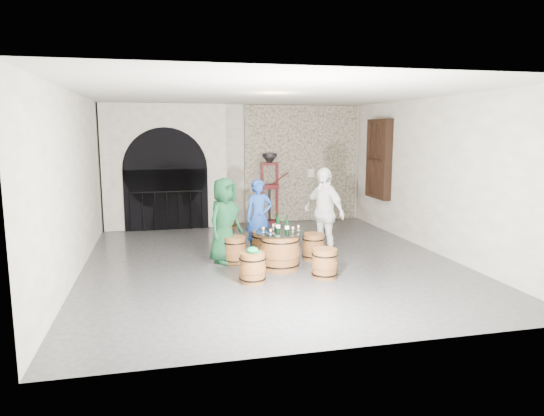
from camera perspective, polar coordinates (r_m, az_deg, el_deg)
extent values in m
plane|color=#303033|center=(9.57, -0.30, -6.16)|extent=(8.00, 8.00, 0.00)
plane|color=silver|center=(13.20, -4.15, 5.11)|extent=(8.00, 0.00, 8.00)
plane|color=silver|center=(5.48, 8.94, -0.75)|extent=(8.00, 0.00, 8.00)
plane|color=silver|center=(9.17, -22.19, 2.66)|extent=(0.00, 8.00, 8.00)
plane|color=silver|center=(10.61, 18.51, 3.66)|extent=(0.00, 8.00, 8.00)
plane|color=beige|center=(9.25, -0.31, 13.31)|extent=(8.00, 8.00, 0.00)
cube|color=#B2A68E|center=(13.53, 3.47, 5.22)|extent=(3.20, 0.12, 3.18)
cube|color=silver|center=(12.79, -12.44, 4.79)|extent=(3.10, 0.50, 3.18)
cube|color=black|center=(12.61, -12.30, 0.96)|extent=(2.10, 0.03, 1.55)
cylinder|color=black|center=(12.53, -12.42, 4.47)|extent=(2.10, 0.03, 2.10)
cylinder|color=black|center=(12.52, -12.32, 1.85)|extent=(1.79, 0.04, 0.04)
cylinder|color=black|center=(12.61, -16.30, -0.51)|extent=(0.02, 0.02, 0.98)
cylinder|color=black|center=(12.60, -14.95, -0.46)|extent=(0.02, 0.02, 0.98)
cylinder|color=black|center=(12.59, -13.60, -0.41)|extent=(0.02, 0.02, 0.98)
cylinder|color=black|center=(12.59, -12.25, -0.36)|extent=(0.02, 0.02, 0.98)
cylinder|color=black|center=(12.60, -10.89, -0.31)|extent=(0.02, 0.02, 0.98)
cylinder|color=black|center=(12.61, -9.54, -0.26)|extent=(0.02, 0.02, 0.98)
cylinder|color=black|center=(12.63, -8.20, -0.21)|extent=(0.02, 0.02, 0.98)
cube|color=black|center=(12.65, 12.45, 5.65)|extent=(0.20, 1.10, 2.00)
cube|color=black|center=(12.63, 12.24, 5.65)|extent=(0.06, 0.88, 1.76)
cube|color=black|center=(12.64, 12.36, 5.65)|extent=(0.22, 0.92, 0.06)
cube|color=black|center=(12.38, 12.94, 5.56)|extent=(0.22, 0.06, 1.80)
cube|color=black|center=(12.64, 12.36, 5.65)|extent=(0.22, 0.06, 1.80)
cube|color=black|center=(12.90, 11.81, 5.74)|extent=(0.22, 0.06, 1.80)
cylinder|color=brown|center=(8.93, 0.94, -5.12)|extent=(0.69, 0.69, 0.65)
cylinder|color=brown|center=(8.93, 0.94, -5.12)|extent=(0.74, 0.74, 0.14)
torus|color=black|center=(8.99, 0.93, -6.50)|extent=(0.74, 0.74, 0.02)
torus|color=black|center=(8.88, 0.94, -3.73)|extent=(0.74, 0.74, 0.02)
cylinder|color=brown|center=(8.85, 0.94, -3.01)|extent=(0.70, 0.70, 0.02)
cylinder|color=black|center=(8.85, 0.94, -2.85)|extent=(0.90, 0.90, 0.01)
cylinder|color=brown|center=(9.35, -4.42, -5.00)|extent=(0.42, 0.42, 0.49)
cylinder|color=brown|center=(9.35, -4.42, -5.00)|extent=(0.45, 0.45, 0.11)
torus|color=black|center=(9.39, -4.41, -5.99)|extent=(0.46, 0.46, 0.02)
torus|color=black|center=(9.31, -4.44, -3.99)|extent=(0.46, 0.46, 0.02)
cylinder|color=brown|center=(9.29, -4.44, -3.46)|extent=(0.43, 0.43, 0.02)
cylinder|color=brown|center=(9.81, -1.07, -4.29)|extent=(0.42, 0.42, 0.49)
cylinder|color=brown|center=(9.81, -1.07, -4.29)|extent=(0.45, 0.45, 0.11)
torus|color=black|center=(9.85, -1.07, -5.24)|extent=(0.46, 0.46, 0.02)
torus|color=black|center=(9.77, -1.07, -3.33)|extent=(0.46, 0.46, 0.02)
cylinder|color=brown|center=(9.75, -1.08, -2.82)|extent=(0.43, 0.43, 0.02)
cylinder|color=brown|center=(9.63, 4.88, -4.58)|extent=(0.42, 0.42, 0.49)
cylinder|color=brown|center=(9.63, 4.88, -4.58)|extent=(0.45, 0.45, 0.11)
torus|color=black|center=(9.67, 4.86, -5.55)|extent=(0.46, 0.46, 0.02)
torus|color=black|center=(9.59, 4.89, -3.61)|extent=(0.46, 0.46, 0.02)
cylinder|color=brown|center=(9.57, 4.90, -3.08)|extent=(0.43, 0.43, 0.02)
cylinder|color=brown|center=(8.46, 6.21, -6.55)|extent=(0.42, 0.42, 0.49)
cylinder|color=brown|center=(8.46, 6.21, -6.55)|extent=(0.45, 0.45, 0.11)
torus|color=black|center=(8.51, 6.19, -7.64)|extent=(0.46, 0.46, 0.02)
torus|color=black|center=(8.41, 6.23, -5.45)|extent=(0.46, 0.46, 0.02)
cylinder|color=brown|center=(8.39, 6.24, -4.86)|extent=(0.43, 0.43, 0.02)
cylinder|color=brown|center=(8.16, -2.31, -7.09)|extent=(0.42, 0.42, 0.49)
cylinder|color=brown|center=(8.16, -2.31, -7.09)|extent=(0.45, 0.45, 0.11)
torus|color=black|center=(8.21, -2.30, -8.21)|extent=(0.46, 0.46, 0.02)
torus|color=black|center=(8.12, -2.31, -5.95)|extent=(0.46, 0.46, 0.02)
cylinder|color=brown|center=(8.10, -2.32, -5.34)|extent=(0.43, 0.43, 0.02)
ellipsoid|color=#0B7C3E|center=(8.08, -2.32, -4.96)|extent=(0.20, 0.20, 0.11)
cylinder|color=#0B7C3E|center=(8.08, -1.72, -5.28)|extent=(0.13, 0.13, 0.01)
imported|color=#103C20|center=(9.33, -5.59, -1.45)|extent=(0.94, 0.93, 1.64)
imported|color=navy|center=(9.93, -1.54, -1.05)|extent=(0.57, 0.38, 1.54)
imported|color=white|center=(9.73, 6.09, -0.53)|extent=(0.86, 1.14, 1.80)
cylinder|color=black|center=(8.84, 0.73, -2.09)|extent=(0.07, 0.07, 0.22)
cylinder|color=white|center=(8.84, 0.73, -2.15)|extent=(0.08, 0.08, 0.06)
cone|color=black|center=(8.81, 0.73, -1.29)|extent=(0.07, 0.07, 0.05)
cylinder|color=black|center=(8.80, 0.73, -0.94)|extent=(0.03, 0.03, 0.07)
cylinder|color=black|center=(8.74, 1.77, -2.22)|extent=(0.07, 0.07, 0.22)
cylinder|color=white|center=(8.74, 1.77, -2.28)|extent=(0.08, 0.08, 0.06)
cone|color=black|center=(8.71, 1.78, -1.41)|extent=(0.07, 0.07, 0.05)
cylinder|color=black|center=(8.70, 1.78, -1.05)|extent=(0.03, 0.03, 0.07)
cylinder|color=black|center=(8.95, 0.60, -1.94)|extent=(0.07, 0.07, 0.22)
cylinder|color=white|center=(8.95, 0.60, -2.00)|extent=(0.08, 0.08, 0.06)
cone|color=black|center=(8.93, 0.60, -1.15)|extent=(0.07, 0.07, 0.05)
cylinder|color=black|center=(8.92, 0.61, -0.80)|extent=(0.03, 0.03, 0.07)
cylinder|color=brown|center=(12.61, -5.36, -1.02)|extent=(0.43, 0.43, 0.61)
cylinder|color=brown|center=(12.61, -5.36, -1.02)|extent=(0.47, 0.47, 0.13)
torus|color=black|center=(12.65, -5.34, -1.95)|extent=(0.48, 0.48, 0.02)
torus|color=black|center=(12.58, -5.37, -0.09)|extent=(0.48, 0.48, 0.02)
cylinder|color=brown|center=(12.56, -5.38, 0.40)|extent=(0.44, 0.44, 0.02)
cube|color=#4D0C0E|center=(13.17, -0.28, -1.68)|extent=(0.57, 0.48, 0.10)
cube|color=#4D0C0E|center=(13.02, -0.28, 2.55)|extent=(0.50, 0.35, 0.12)
cube|color=#4D0C0E|center=(12.97, -0.28, 5.20)|extent=(0.48, 0.17, 0.07)
cylinder|color=black|center=(13.08, -0.28, 0.71)|extent=(0.06, 0.06, 1.01)
cylinder|color=black|center=(12.95, -0.28, 6.23)|extent=(0.38, 0.38, 0.09)
cone|color=black|center=(12.96, -0.28, 5.69)|extent=(0.38, 0.38, 0.20)
cube|color=#4D0C0E|center=(13.02, -1.16, 1.79)|extent=(0.08, 0.08, 1.61)
cube|color=#4D0C0E|center=(13.07, 0.60, 1.82)|extent=(0.08, 0.08, 1.61)
cylinder|color=#4D0C0E|center=(13.00, 1.07, 3.56)|extent=(0.43, 0.08, 0.32)
cube|color=silver|center=(13.55, 4.58, 4.15)|extent=(0.18, 0.10, 0.22)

